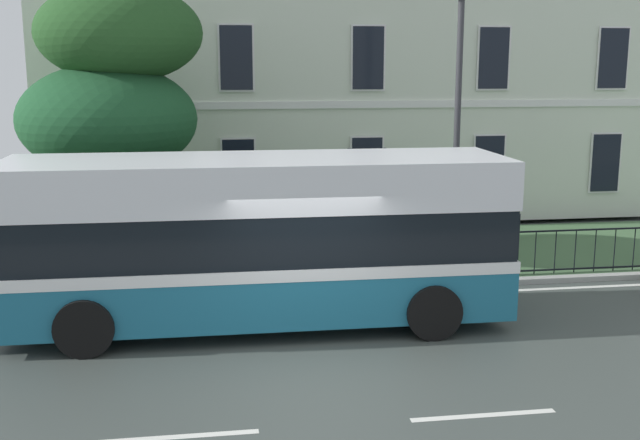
{
  "coord_description": "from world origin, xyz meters",
  "views": [
    {
      "loc": [
        -1.59,
        -10.89,
        4.59
      ],
      "look_at": [
        0.72,
        4.29,
        1.49
      ],
      "focal_mm": 43.14,
      "sensor_mm": 36.0,
      "label": 1
    }
  ],
  "objects_px": {
    "georgian_townhouse": "(337,17)",
    "street_lamp_post": "(458,106)",
    "single_decker_bus": "(259,238)",
    "evergreen_tree": "(121,138)"
  },
  "relations": [
    {
      "from": "georgian_townhouse",
      "to": "evergreen_tree",
      "type": "relative_size",
      "value": 2.92
    },
    {
      "from": "georgian_townhouse",
      "to": "evergreen_tree",
      "type": "distance_m",
      "value": 10.69
    },
    {
      "from": "georgian_townhouse",
      "to": "street_lamp_post",
      "type": "height_order",
      "value": "georgian_townhouse"
    },
    {
      "from": "single_decker_bus",
      "to": "street_lamp_post",
      "type": "distance_m",
      "value": 5.89
    },
    {
      "from": "georgian_townhouse",
      "to": "evergreen_tree",
      "type": "xyz_separation_m",
      "value": [
        -6.34,
        -7.98,
        -3.2
      ]
    },
    {
      "from": "georgian_townhouse",
      "to": "single_decker_bus",
      "type": "xyz_separation_m",
      "value": [
        -3.58,
        -12.57,
        -4.57
      ]
    },
    {
      "from": "georgian_townhouse",
      "to": "evergreen_tree",
      "type": "height_order",
      "value": "georgian_townhouse"
    },
    {
      "from": "georgian_townhouse",
      "to": "evergreen_tree",
      "type": "bearing_deg",
      "value": -128.45
    },
    {
      "from": "single_decker_bus",
      "to": "street_lamp_post",
      "type": "bearing_deg",
      "value": 34.0
    },
    {
      "from": "single_decker_bus",
      "to": "street_lamp_post",
      "type": "xyz_separation_m",
      "value": [
        4.59,
        3.03,
        2.12
      ]
    }
  ]
}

